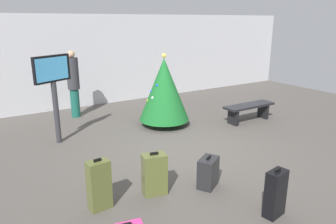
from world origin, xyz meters
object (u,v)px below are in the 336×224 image
suitcase_1 (99,185)px  suitcase_3 (154,174)px  holiday_tree (164,89)px  traveller_0 (73,82)px  waiting_bench (249,109)px  suitcase_0 (275,194)px  suitcase_2 (208,172)px  flight_info_kiosk (53,82)px

suitcase_1 → suitcase_3: bearing=-4.1°
holiday_tree → suitcase_3: 3.54m
traveller_0 → suitcase_1: size_ratio=2.38×
suitcase_3 → waiting_bench: bearing=25.3°
suitcase_0 → suitcase_2: (-0.28, 1.16, -0.10)m
traveller_0 → suitcase_2: bearing=-82.1°
suitcase_1 → suitcase_2: (1.78, -0.35, -0.13)m
suitcase_1 → suitcase_2: suitcase_1 is taller
holiday_tree → flight_info_kiosk: flight_info_kiosk is taller
suitcase_0 → suitcase_1: bearing=143.8°
flight_info_kiosk → waiting_bench: size_ratio=1.29×
flight_info_kiosk → suitcase_2: bearing=-64.1°
traveller_0 → waiting_bench: bearing=-36.9°
waiting_bench → suitcase_2: bearing=-145.4°
waiting_bench → suitcase_0: (-2.96, -3.39, -0.01)m
suitcase_0 → suitcase_3: (-1.16, 1.44, -0.01)m
suitcase_2 → flight_info_kiosk: bearing=115.9°
waiting_bench → suitcase_3: (-4.11, -1.95, -0.02)m
flight_info_kiosk → suitcase_1: size_ratio=2.49×
suitcase_1 → suitcase_3: 0.90m
flight_info_kiosk → suitcase_3: size_ratio=2.77×
suitcase_0 → suitcase_1: 2.55m
holiday_tree → suitcase_2: (-1.06, -3.17, -0.73)m
holiday_tree → waiting_bench: size_ratio=1.24×
traveller_0 → suitcase_1: 5.01m
flight_info_kiosk → suitcase_0: 5.05m
holiday_tree → waiting_bench: holiday_tree is taller
flight_info_kiosk → traveller_0: 2.07m
suitcase_1 → suitcase_0: bearing=-36.2°
waiting_bench → suitcase_0: size_ratio=2.09×
suitcase_2 → suitcase_1: bearing=169.0°
suitcase_0 → suitcase_2: bearing=103.6°
traveller_0 → holiday_tree: bearing=-48.7°
traveller_0 → suitcase_0: traveller_0 is taller
waiting_bench → suitcase_2: 3.93m
waiting_bench → holiday_tree: bearing=156.5°
suitcase_2 → traveller_0: bearing=97.9°
flight_info_kiosk → suitcase_0: size_ratio=2.69×
traveller_0 → suitcase_0: 6.47m
waiting_bench → suitcase_2: suitcase_2 is taller
flight_info_kiosk → suitcase_3: bearing=-76.1°
traveller_0 → suitcase_3: (-0.16, -4.92, -0.68)m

